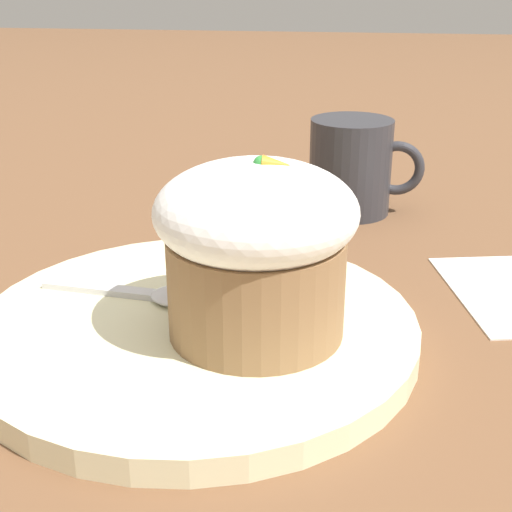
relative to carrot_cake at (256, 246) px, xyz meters
name	(u,v)px	position (x,y,z in m)	size (l,w,h in m)	color
ground_plane	(197,340)	(-0.04, 0.01, -0.07)	(4.00, 4.00, 0.00)	brown
dessert_plate	(197,329)	(-0.04, 0.01, -0.06)	(0.26, 0.26, 0.02)	beige
carrot_cake	(256,246)	(0.00, 0.00, 0.00)	(0.11, 0.11, 0.10)	olive
spoon	(156,294)	(-0.07, 0.03, -0.05)	(0.11, 0.03, 0.01)	silver
coffee_cup	(352,167)	(0.05, 0.26, -0.03)	(0.10, 0.07, 0.08)	#2D2D33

